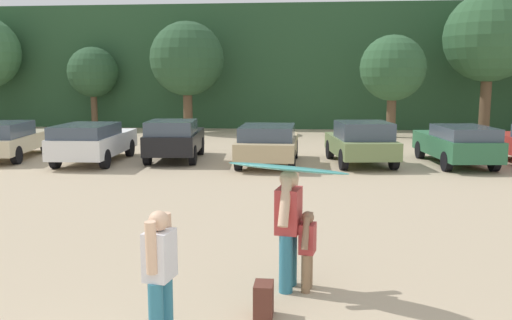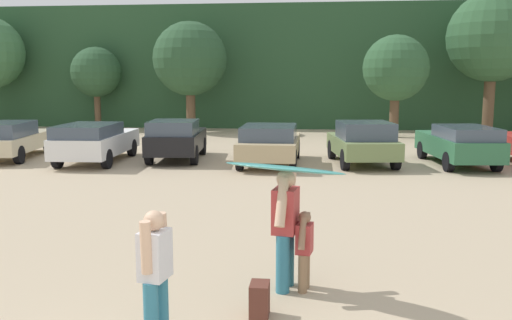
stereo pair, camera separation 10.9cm
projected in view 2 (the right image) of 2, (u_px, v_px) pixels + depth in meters
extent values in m
cube|color=#284C2D|center=(300.00, 68.00, 37.85)|extent=(108.00, 12.00, 7.23)
cylinder|color=brown|center=(98.00, 111.00, 32.54)|extent=(0.37, 0.37, 2.09)
sphere|color=#284C2D|center=(96.00, 72.00, 32.20)|extent=(2.90, 2.90, 2.90)
cylinder|color=brown|center=(191.00, 111.00, 30.62)|extent=(0.51, 0.51, 2.31)
sphere|color=#284C2D|center=(190.00, 59.00, 30.19)|extent=(4.03, 4.03, 4.03)
cylinder|color=brown|center=(394.00, 117.00, 28.00)|extent=(0.47, 0.47, 2.08)
sphere|color=#2D5633|center=(396.00, 68.00, 27.64)|extent=(3.29, 3.29, 3.29)
cylinder|color=brown|center=(488.00, 106.00, 28.26)|extent=(0.55, 0.55, 3.11)
sphere|color=#2D5633|center=(493.00, 37.00, 27.74)|extent=(4.51, 4.51, 4.51)
cube|color=beige|center=(13.00, 142.00, 20.90)|extent=(2.42, 4.84, 0.57)
cube|color=#3F4C5B|center=(3.00, 129.00, 20.07)|extent=(1.97, 2.68, 0.51)
cylinder|color=black|center=(8.00, 145.00, 22.43)|extent=(0.31, 0.67, 0.65)
cylinder|color=black|center=(48.00, 144.00, 22.48)|extent=(0.31, 0.67, 0.65)
cylinder|color=black|center=(19.00, 155.00, 19.46)|extent=(0.31, 0.67, 0.65)
cube|color=white|center=(97.00, 143.00, 19.94)|extent=(2.08, 4.58, 0.68)
cube|color=#3F4C5B|center=(88.00, 130.00, 19.02)|extent=(1.85, 2.72, 0.41)
cylinder|color=black|center=(89.00, 147.00, 21.50)|extent=(0.25, 0.67, 0.66)
cylinder|color=black|center=(132.00, 148.00, 21.40)|extent=(0.25, 0.67, 0.66)
cylinder|color=black|center=(57.00, 158.00, 18.58)|extent=(0.25, 0.67, 0.66)
cylinder|color=black|center=(107.00, 159.00, 18.47)|extent=(0.25, 0.67, 0.66)
cube|color=black|center=(177.00, 141.00, 20.47)|extent=(2.11, 4.06, 0.68)
cube|color=#3F4C5B|center=(173.00, 127.00, 19.56)|extent=(1.80, 2.15, 0.48)
cylinder|color=black|center=(163.00, 146.00, 21.81)|extent=(0.28, 0.71, 0.69)
cylinder|color=black|center=(203.00, 146.00, 21.79)|extent=(0.28, 0.71, 0.69)
cylinder|color=black|center=(149.00, 155.00, 19.26)|extent=(0.28, 0.71, 0.69)
cylinder|color=black|center=(194.00, 155.00, 19.23)|extent=(0.28, 0.71, 0.69)
cube|color=tan|center=(270.00, 146.00, 19.41)|extent=(1.94, 4.36, 0.58)
cube|color=#3F4C5B|center=(269.00, 132.00, 18.89)|extent=(1.79, 2.48, 0.47)
cylinder|color=black|center=(250.00, 148.00, 20.96)|extent=(0.22, 0.71, 0.71)
cylinder|color=black|center=(296.00, 149.00, 20.77)|extent=(0.22, 0.71, 0.71)
cylinder|color=black|center=(240.00, 160.00, 18.13)|extent=(0.22, 0.71, 0.71)
cylinder|color=black|center=(293.00, 160.00, 17.95)|extent=(0.22, 0.71, 0.71)
cube|color=#6B7F4C|center=(362.00, 146.00, 19.43)|extent=(2.40, 4.14, 0.59)
cube|color=#3F4C5B|center=(365.00, 130.00, 18.91)|extent=(1.98, 2.19, 0.58)
cylinder|color=black|center=(332.00, 149.00, 20.73)|extent=(0.32, 0.72, 0.70)
cylinder|color=black|center=(376.00, 149.00, 20.78)|extent=(0.32, 0.72, 0.70)
cylinder|color=black|center=(345.00, 160.00, 18.17)|extent=(0.32, 0.72, 0.70)
cylinder|color=black|center=(396.00, 159.00, 18.23)|extent=(0.32, 0.72, 0.70)
cube|color=#2D6642|center=(457.00, 146.00, 19.26)|extent=(2.18, 4.55, 0.68)
cube|color=#3F4C5B|center=(467.00, 133.00, 18.38)|extent=(1.83, 2.62, 0.40)
cylinder|color=black|center=(422.00, 150.00, 20.75)|extent=(0.29, 0.67, 0.65)
cylinder|color=black|center=(464.00, 150.00, 20.75)|extent=(0.29, 0.67, 0.65)
cylinder|color=black|center=(449.00, 162.00, 17.88)|extent=(0.29, 0.67, 0.65)
cylinder|color=black|center=(497.00, 162.00, 17.88)|extent=(0.29, 0.67, 0.65)
cylinder|color=black|center=(496.00, 150.00, 20.54)|extent=(0.30, 0.74, 0.72)
cylinder|color=teal|center=(283.00, 264.00, 7.83)|extent=(0.20, 0.20, 0.84)
cylinder|color=teal|center=(287.00, 257.00, 8.11)|extent=(0.20, 0.20, 0.84)
cube|color=#B23838|center=(286.00, 210.00, 7.86)|extent=(0.39, 0.48, 0.64)
sphere|color=#D8AD8C|center=(286.00, 179.00, 7.79)|extent=(0.27, 0.27, 0.27)
cylinder|color=#D8AD8C|center=(282.00, 202.00, 7.61)|extent=(0.21, 0.43, 0.68)
cylinder|color=#D8AD8C|center=(289.00, 195.00, 8.06)|extent=(0.22, 0.46, 0.67)
cylinder|color=#8C6B4C|center=(303.00, 274.00, 7.84)|extent=(0.13, 0.13, 0.56)
cylinder|color=#8C6B4C|center=(305.00, 269.00, 8.03)|extent=(0.13, 0.13, 0.56)
cube|color=#B23838|center=(304.00, 238.00, 7.86)|extent=(0.26, 0.32, 0.43)
sphere|color=#8C664C|center=(305.00, 218.00, 7.81)|extent=(0.18, 0.18, 0.18)
cylinder|color=#8C664C|center=(302.00, 234.00, 7.69)|extent=(0.13, 0.26, 0.45)
cylinder|color=#8C664C|center=(307.00, 228.00, 7.99)|extent=(0.12, 0.14, 0.46)
cylinder|color=teal|center=(151.00, 313.00, 6.31)|extent=(0.17, 0.17, 0.74)
cylinder|color=teal|center=(161.00, 304.00, 6.56)|extent=(0.17, 0.17, 0.74)
cube|color=silver|center=(155.00, 255.00, 6.34)|extent=(0.34, 0.42, 0.57)
sphere|color=#D8AD8C|center=(154.00, 221.00, 6.28)|extent=(0.24, 0.24, 0.24)
cylinder|color=#D8AD8C|center=(146.00, 247.00, 6.12)|extent=(0.15, 0.17, 0.60)
cylinder|color=#D8AD8C|center=(162.00, 237.00, 6.52)|extent=(0.15, 0.19, 0.61)
ellipsoid|color=teal|center=(282.00, 168.00, 7.65)|extent=(1.92, 1.28, 0.14)
cube|color=#592D23|center=(260.00, 300.00, 7.05)|extent=(0.24, 0.34, 0.45)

